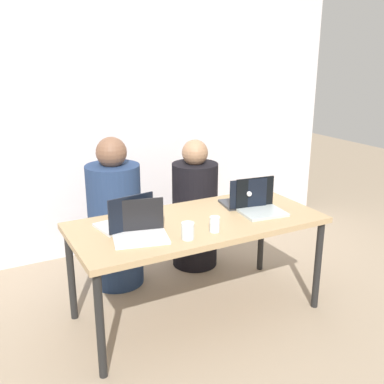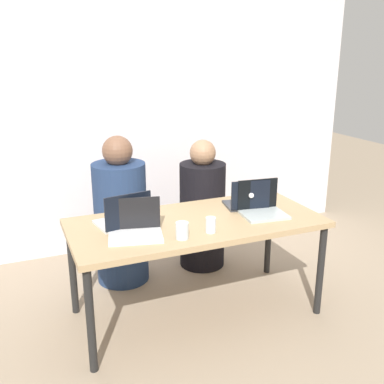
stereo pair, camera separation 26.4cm
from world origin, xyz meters
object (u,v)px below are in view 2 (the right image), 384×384
Objects in this scene: person_on_left at (121,218)px; laptop_front_left at (135,228)px; laptop_back_left at (124,218)px; water_glass_left at (182,232)px; water_glass_center at (211,226)px; laptop_back_right at (247,201)px; person_on_right at (202,211)px; laptop_front_right at (262,207)px.

person_on_left reaches higher than laptop_front_left.
water_glass_left is at bearing 119.45° from laptop_back_left.
water_glass_center is (0.36, -0.94, 0.22)m from person_on_left.
laptop_back_right is at bearing 28.38° from water_glass_left.
person_on_right is at bearing 57.59° from laptop_front_left.
person_on_left reaches higher than laptop_back_right.
laptop_back_left is at bearing 10.34° from laptop_back_right.
water_glass_center is (-0.47, -0.17, -0.01)m from laptop_front_right.
person_on_left is 1.08× the size of person_on_right.
laptop_back_left is (-0.02, 0.19, 0.00)m from laptop_front_left.
laptop_front_right is 3.10× the size of water_glass_left.
laptop_front_left is 0.48m from water_glass_center.
laptop_front_right is 0.16m from laptop_back_right.
person_on_left is at bearing 99.12° from water_glass_left.
laptop_back_left reaches higher than laptop_front_right.
person_on_left is 0.67m from laptop_back_left.
laptop_front_left is at bearing -171.84° from laptop_front_right.
laptop_back_right is at bearing 25.10° from laptop_front_left.
laptop_back_right is 3.24× the size of water_glass_center.
laptop_back_right is at bearing 170.96° from laptop_back_left.
person_on_right is 1.17m from laptop_front_left.
person_on_left is 11.44× the size of water_glass_left.
water_glass_left is at bearing 45.45° from person_on_right.
person_on_left reaches higher than laptop_back_left.
laptop_front_left is 1.05× the size of laptop_back_left.
water_glass_left is (-0.65, -0.35, -0.00)m from laptop_back_right.
laptop_back_left is 3.38× the size of water_glass_left.
laptop_front_right is at bearing 15.12° from laptop_front_left.
laptop_front_left is (-0.82, -0.80, 0.27)m from person_on_right.
laptop_back_left is 0.92m from laptop_back_right.
laptop_front_right reaches higher than laptop_back_right.
laptop_back_left reaches higher than water_glass_left.
laptop_front_right reaches higher than water_glass_center.
person_on_left is at bearing -110.68° from laptop_back_left.
laptop_back_left reaches higher than laptop_back_right.
person_on_right reaches higher than laptop_back_right.
laptop_back_right is (-0.03, 0.16, -0.00)m from laptop_front_right.
laptop_back_left is 0.44m from water_glass_left.
person_on_left is 12.04× the size of water_glass_center.
person_on_right reaches higher than laptop_front_right.
laptop_back_right is (0.08, -0.61, 0.27)m from person_on_right.
person_on_right is 0.67m from laptop_back_right.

